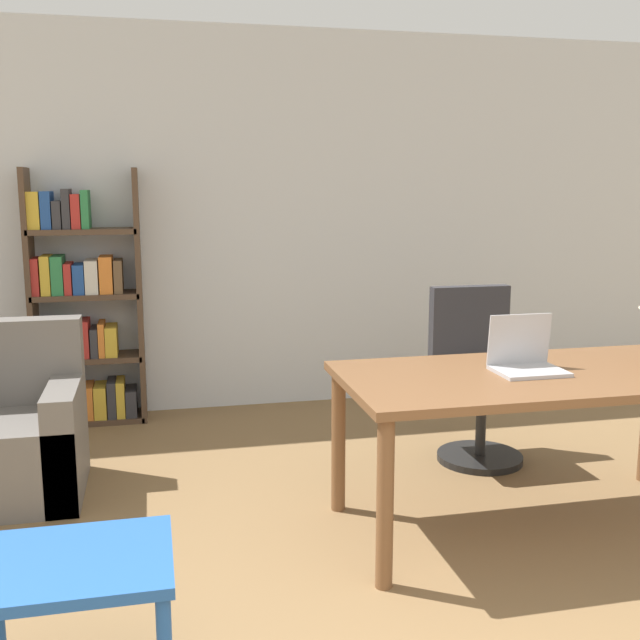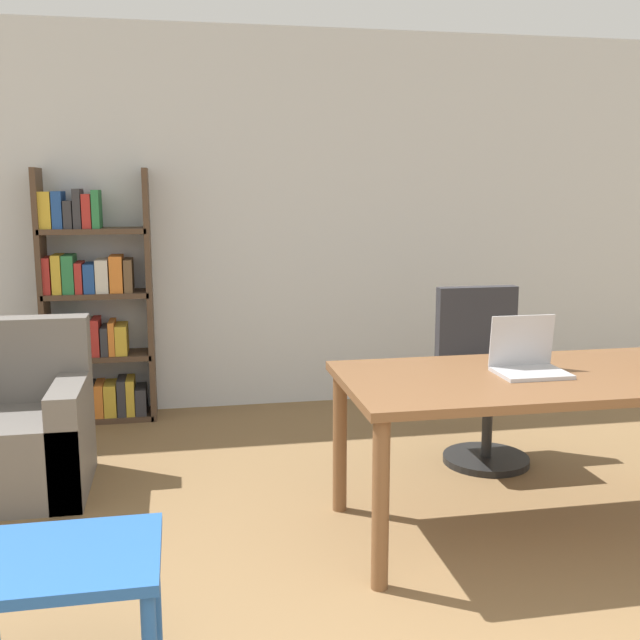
% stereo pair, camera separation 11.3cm
% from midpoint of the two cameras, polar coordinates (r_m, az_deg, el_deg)
% --- Properties ---
extents(wall_back, '(8.00, 0.06, 2.70)m').
position_cam_midpoint_polar(wall_back, '(5.44, -6.53, 7.41)').
color(wall_back, silver).
rests_on(wall_back, ground_plane).
extents(desk, '(1.86, 0.88, 0.76)m').
position_cam_midpoint_polar(desk, '(3.62, 15.59, -5.18)').
color(desk, brown).
rests_on(desk, ground_plane).
extents(laptop, '(0.31, 0.25, 0.26)m').
position_cam_midpoint_polar(laptop, '(3.59, 14.51, -2.92)').
color(laptop, '#B2B2B7').
rests_on(laptop, desk).
extents(office_chair, '(0.51, 0.51, 1.02)m').
position_cam_midpoint_polar(office_chair, '(4.53, 11.18, -4.46)').
color(office_chair, black).
rests_on(office_chair, ground_plane).
extents(side_table_blue, '(0.60, 0.49, 0.50)m').
position_cam_midpoint_polar(side_table_blue, '(2.53, -19.63, -18.39)').
color(side_table_blue, '#2356A3').
rests_on(side_table_blue, ground_plane).
extents(armchair, '(0.80, 0.71, 0.90)m').
position_cam_midpoint_polar(armchair, '(4.30, -23.69, -8.35)').
color(armchair, '#66605B').
rests_on(armchair, ground_plane).
extents(bookshelf, '(0.73, 0.28, 1.72)m').
position_cam_midpoint_polar(bookshelf, '(5.31, -18.31, 0.32)').
color(bookshelf, '#4C3828').
rests_on(bookshelf, ground_plane).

